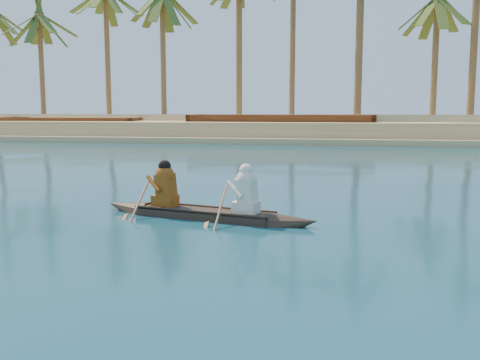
# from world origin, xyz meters

# --- Properties ---
(sandy_embankment) EXTENTS (150.00, 51.00, 1.50)m
(sandy_embankment) POSITION_xyz_m (0.00, 46.89, 0.53)
(sandy_embankment) COLOR #DCCA7C
(sandy_embankment) RESTS_ON ground
(palm_grove) EXTENTS (110.00, 14.00, 16.00)m
(palm_grove) POSITION_xyz_m (0.00, 35.00, 8.00)
(palm_grove) COLOR #43591F
(palm_grove) RESTS_ON ground
(shrub_cluster) EXTENTS (100.00, 6.00, 2.40)m
(shrub_cluster) POSITION_xyz_m (0.00, 31.50, 1.20)
(shrub_cluster) COLOR #243914
(shrub_cluster) RESTS_ON ground
(canoe) EXTENTS (4.59, 1.70, 1.26)m
(canoe) POSITION_xyz_m (-5.93, 0.12, 0.24)
(canoe) COLOR #32231B
(canoe) RESTS_ON ground
(barge_left) EXTENTS (11.04, 4.33, 1.80)m
(barge_left) POSITION_xyz_m (-23.16, 26.98, 0.63)
(barge_left) COLOR brown
(barge_left) RESTS_ON ground
(barge_mid) EXTENTS (12.62, 4.56, 2.08)m
(barge_mid) POSITION_xyz_m (-7.26, 27.00, 0.73)
(barge_mid) COLOR brown
(barge_mid) RESTS_ON ground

